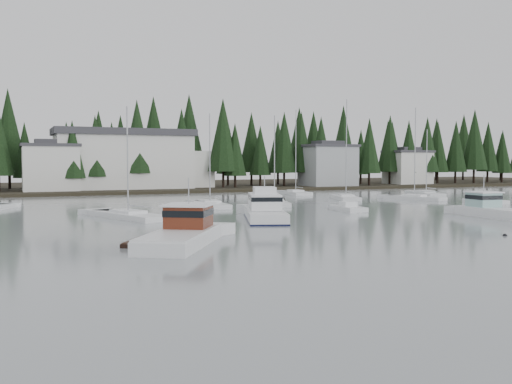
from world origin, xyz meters
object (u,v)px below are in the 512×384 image
at_px(house_west, 50,166).
at_px(sailboat_1, 414,199).
at_px(lobster_boat_teal, 492,211).
at_px(sailboat_0, 210,206).
at_px(sailboat_9, 274,204).
at_px(harbor_inn, 135,160).
at_px(sailboat_3, 426,195).
at_px(house_east_a, 328,164).
at_px(runabout_2, 487,202).
at_px(lobster_boat_brown, 181,236).
at_px(sailboat_2, 296,194).
at_px(runabout_1, 348,210).
at_px(house_east_b, 408,166).
at_px(sailboat_5, 346,199).
at_px(cabin_cruiser_center, 265,212).
at_px(sailboat_8, 128,217).

height_order(house_west, sailboat_1, sailboat_1).
distance_m(lobster_boat_teal, sailboat_0, 31.58).
height_order(lobster_boat_teal, sailboat_9, sailboat_9).
xyz_separation_m(harbor_inn, sailboat_3, (40.51, -32.76, -5.72)).
xyz_separation_m(house_east_a, sailboat_1, (-7.37, -36.43, -4.82)).
distance_m(sailboat_3, runabout_2, 18.37).
xyz_separation_m(lobster_boat_brown, sailboat_1, (43.10, 29.58, -0.48)).
height_order(sailboat_1, sailboat_2, sailboat_2).
xyz_separation_m(sailboat_3, runabout_1, (-27.87, -20.06, 0.08)).
relative_size(house_east_b, sailboat_0, 0.81).
bearing_deg(sailboat_5, sailboat_2, 22.33).
distance_m(house_east_a, runabout_2, 46.47).
height_order(sailboat_0, sailboat_9, sailboat_9).
bearing_deg(harbor_inn, sailboat_9, -77.70).
xyz_separation_m(lobster_boat_brown, sailboat_9, (20.55, 28.91, -0.50)).
distance_m(lobster_boat_teal, runabout_2, 19.62).
bearing_deg(sailboat_2, house_west, 70.35).
relative_size(house_east_b, sailboat_2, 0.66).
distance_m(house_east_b, sailboat_9, 65.15).
distance_m(sailboat_1, sailboat_5, 9.77).
height_order(house_east_b, sailboat_2, sailboat_2).
bearing_deg(harbor_inn, sailboat_0, -89.21).
bearing_deg(harbor_inn, house_east_a, -6.36).
relative_size(sailboat_1, sailboat_2, 0.94).
xyz_separation_m(harbor_inn, sailboat_1, (31.58, -40.77, -5.69)).
bearing_deg(sailboat_2, house_east_a, -36.21).
xyz_separation_m(harbor_inn, lobster_boat_teal, (21.80, -64.47, -5.22)).
relative_size(lobster_boat_brown, sailboat_1, 0.75).
bearing_deg(sailboat_9, sailboat_2, -17.73).
bearing_deg(sailboat_0, cabin_cruiser_center, -177.15).
xyz_separation_m(house_west, lobster_boat_teal, (36.84, -61.13, -4.10)).
bearing_deg(harbor_inn, sailboat_5, -58.09).
bearing_deg(sailboat_8, house_west, -14.40).
bearing_deg(sailboat_9, sailboat_0, 104.17).
relative_size(harbor_inn, sailboat_3, 2.63).
bearing_deg(lobster_boat_teal, sailboat_9, 33.02).
height_order(sailboat_2, runabout_1, sailboat_2).
bearing_deg(harbor_inn, cabin_cruiser_center, -89.81).
xyz_separation_m(sailboat_0, sailboat_9, (8.47, -0.34, 0.00)).
bearing_deg(sailboat_2, runabout_2, -147.70).
xyz_separation_m(house_east_a, sailboat_0, (-38.39, -36.76, -4.85)).
distance_m(house_east_a, sailboat_0, 53.37).
height_order(sailboat_5, runabout_2, sailboat_5).
distance_m(house_west, lobster_boat_teal, 71.49).
relative_size(house_west, runabout_2, 1.76).
height_order(house_east_b, runabout_2, house_east_b).
height_order(house_east_a, harbor_inn, harbor_inn).
xyz_separation_m(house_west, sailboat_9, (24.08, -38.10, -4.59)).
distance_m(sailboat_0, runabout_2, 36.15).
distance_m(house_west, sailboat_1, 59.97).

